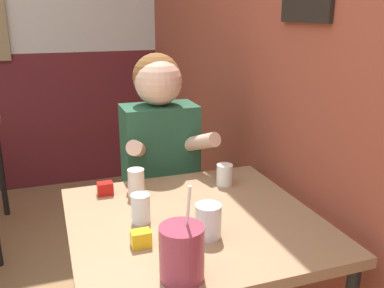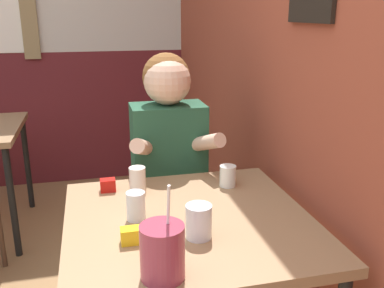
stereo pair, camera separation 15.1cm
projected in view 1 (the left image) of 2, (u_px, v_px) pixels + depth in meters
The scene contains 11 objects.
brick_wall_right at pixel (223, 23), 2.31m from camera, with size 0.08×4.73×2.70m.
back_wall at pixel (2, 19), 3.19m from camera, with size 5.30×0.09×2.70m.
main_table at pixel (194, 236), 1.51m from camera, with size 0.85×0.82×0.72m.
person_seated at pixel (160, 175), 2.04m from camera, with size 0.42×0.41×1.24m.
cocktail_pitcher at pixel (182, 253), 1.13m from camera, with size 0.12×0.12×0.27m.
glass_near_pitcher at pixel (141, 208), 1.45m from camera, with size 0.06×0.06×0.10m.
glass_center at pixel (225, 175), 1.76m from camera, with size 0.07×0.07×0.09m.
glass_far_side at pixel (136, 183), 1.65m from camera, with size 0.06×0.06×0.11m.
glass_by_brick at pixel (208, 221), 1.35m from camera, with size 0.08×0.08×0.11m.
condiment_ketchup at pixel (105, 189), 1.67m from camera, with size 0.06×0.04×0.05m.
condiment_mustard at pixel (141, 238), 1.30m from camera, with size 0.06×0.04×0.05m.
Camera 1 is at (0.23, -0.85, 1.41)m, focal length 40.00 mm.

